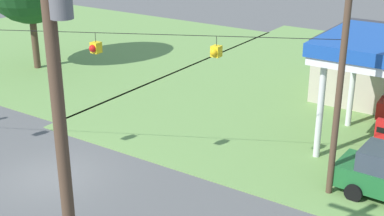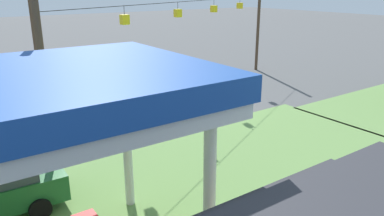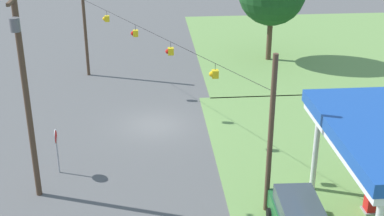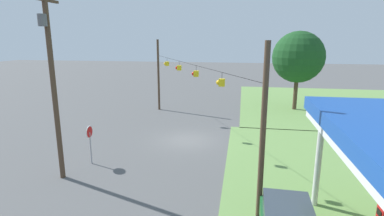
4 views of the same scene
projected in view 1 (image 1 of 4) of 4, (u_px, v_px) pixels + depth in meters
name	position (u px, v px, depth m)	size (l,w,h in m)	color
ground_plane	(52.00, 176.00, 21.69)	(160.00, 160.00, 0.00)	#565656
grass_verge_opposite_corner	(66.00, 42.00, 42.39)	(24.00, 24.00, 0.04)	#6B934C
fuel_pump_near	(381.00, 137.00, 23.58)	(0.71, 0.56, 1.55)	gray
utility_pole_main	(62.00, 138.00, 11.11)	(2.20, 0.44, 10.46)	#4C3828
signal_span_gantry	(41.00, 77.00, 20.15)	(19.84, 10.24, 7.70)	#4C3828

